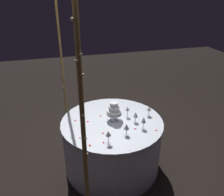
% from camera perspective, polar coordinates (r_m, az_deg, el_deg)
% --- Properties ---
extents(ground_plane, '(12.00, 12.00, 0.00)m').
position_cam_1_polar(ground_plane, '(3.52, -0.00, -16.19)').
color(ground_plane, black).
extents(decorative_arch, '(2.27, 0.06, 2.40)m').
position_cam_1_polar(decorative_arch, '(2.64, -11.16, 8.23)').
color(decorative_arch, olive).
rests_on(decorative_arch, ground).
extents(main_table, '(1.35, 1.35, 0.75)m').
position_cam_1_polar(main_table, '(3.28, -0.00, -11.31)').
color(main_table, silver).
rests_on(main_table, ground).
extents(tiered_cake, '(0.22, 0.22, 0.27)m').
position_cam_1_polar(tiered_cake, '(3.00, 0.48, -2.97)').
color(tiered_cake, silver).
rests_on(tiered_cake, main_table).
extents(wine_glass_0, '(0.07, 0.07, 0.14)m').
position_cam_1_polar(wine_glass_0, '(3.18, 9.10, -2.68)').
color(wine_glass_0, silver).
rests_on(wine_glass_0, main_table).
extents(wine_glass_1, '(0.07, 0.07, 0.17)m').
position_cam_1_polar(wine_glass_1, '(2.58, -0.94, -8.94)').
color(wine_glass_1, silver).
rests_on(wine_glass_1, main_table).
extents(wine_glass_2, '(0.07, 0.07, 0.15)m').
position_cam_1_polar(wine_glass_2, '(3.00, 5.85, -4.20)').
color(wine_glass_2, silver).
rests_on(wine_glass_2, main_table).
extents(wine_glass_3, '(0.06, 0.06, 0.16)m').
position_cam_1_polar(wine_glass_3, '(3.11, 3.84, -2.81)').
color(wine_glass_3, silver).
rests_on(wine_glass_3, main_table).
extents(wine_glass_4, '(0.06, 0.06, 0.17)m').
position_cam_1_polar(wine_glass_4, '(2.87, 7.83, -5.47)').
color(wine_glass_4, silver).
rests_on(wine_glass_4, main_table).
extents(wine_glass_5, '(0.07, 0.07, 0.16)m').
position_cam_1_polar(wine_glass_5, '(2.74, 3.61, -7.19)').
color(wine_glass_5, silver).
rests_on(wine_glass_5, main_table).
extents(rose_petal_0, '(0.04, 0.04, 0.00)m').
position_cam_1_polar(rose_petal_0, '(3.07, -6.03, -5.82)').
color(rose_petal_0, red).
rests_on(rose_petal_0, main_table).
extents(rose_petal_1, '(0.04, 0.04, 0.00)m').
position_cam_1_polar(rose_petal_1, '(3.20, -7.66, -4.46)').
color(rose_petal_1, red).
rests_on(rose_petal_1, main_table).
extents(rose_petal_2, '(0.03, 0.04, 0.00)m').
position_cam_1_polar(rose_petal_2, '(2.93, 10.92, -7.87)').
color(rose_petal_2, red).
rests_on(rose_petal_2, main_table).
extents(rose_petal_3, '(0.03, 0.02, 0.00)m').
position_cam_1_polar(rose_petal_3, '(2.68, -2.12, -11.00)').
color(rose_petal_3, red).
rests_on(rose_petal_3, main_table).
extents(rose_petal_4, '(0.04, 0.04, 0.00)m').
position_cam_1_polar(rose_petal_4, '(3.11, -9.07, -5.54)').
color(rose_petal_4, red).
rests_on(rose_petal_4, main_table).
extents(rose_petal_5, '(0.03, 0.03, 0.00)m').
position_cam_1_polar(rose_petal_5, '(2.77, -7.98, -9.74)').
color(rose_petal_5, red).
rests_on(rose_petal_5, main_table).
extents(rose_petal_6, '(0.03, 0.04, 0.00)m').
position_cam_1_polar(rose_petal_6, '(2.83, -2.29, -8.72)').
color(rose_petal_6, red).
rests_on(rose_petal_6, main_table).
extents(rose_petal_7, '(0.04, 0.04, 0.00)m').
position_cam_1_polar(rose_petal_7, '(3.18, -2.87, -4.47)').
color(rose_petal_7, red).
rests_on(rose_petal_7, main_table).
extents(rose_petal_8, '(0.04, 0.03, 0.00)m').
position_cam_1_polar(rose_petal_8, '(2.64, -5.49, -11.64)').
color(rose_petal_8, red).
rests_on(rose_petal_8, main_table).
extents(rose_petal_9, '(0.02, 0.03, 0.00)m').
position_cam_1_polar(rose_petal_9, '(3.36, 0.34, -2.60)').
color(rose_petal_9, red).
rests_on(rose_petal_9, main_table).
extents(rose_petal_10, '(0.04, 0.04, 0.00)m').
position_cam_1_polar(rose_petal_10, '(2.92, 5.77, -7.61)').
color(rose_petal_10, red).
rests_on(rose_petal_10, main_table).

